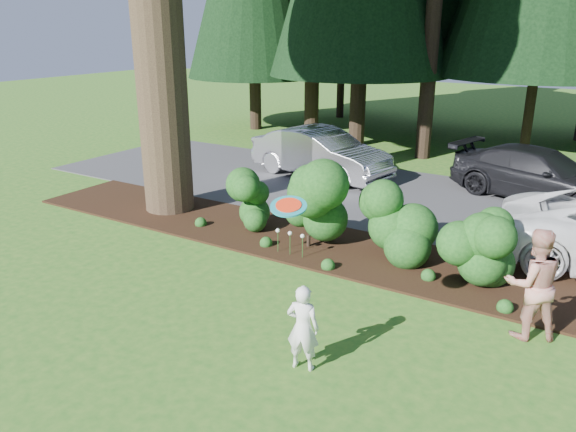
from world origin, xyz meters
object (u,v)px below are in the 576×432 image
(child, at_px, (303,328))
(adult, at_px, (533,284))
(car_silver_wagon, at_px, (321,153))
(frisbee, at_px, (289,206))
(car_dark_suv, at_px, (539,175))

(child, xyz_separation_m, adult, (2.53, 2.59, 0.25))
(child, height_order, adult, adult)
(car_silver_wagon, relative_size, adult, 2.58)
(car_silver_wagon, bearing_deg, adult, -122.53)
(frisbee, bearing_deg, car_dark_suv, 81.12)
(car_silver_wagon, distance_m, frisbee, 10.50)
(car_silver_wagon, bearing_deg, car_dark_suv, -70.57)
(child, relative_size, frisbee, 2.59)
(child, xyz_separation_m, frisbee, (-0.19, -0.08, 1.76))
(adult, height_order, frisbee, frisbee)
(car_dark_suv, relative_size, child, 3.72)
(car_silver_wagon, height_order, frisbee, frisbee)
(car_dark_suv, xyz_separation_m, frisbee, (-1.62, -10.36, 1.68))
(car_dark_suv, xyz_separation_m, child, (-1.43, -10.29, -0.08))
(car_silver_wagon, xyz_separation_m, frisbee, (4.59, -9.30, 1.62))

